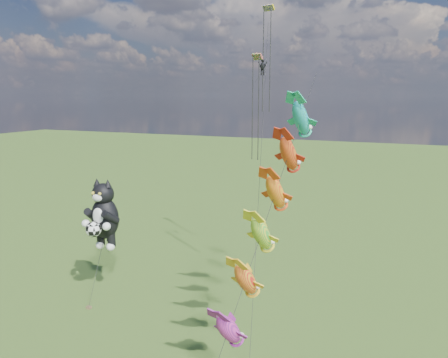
% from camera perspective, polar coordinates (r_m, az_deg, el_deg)
% --- Properties ---
extents(ground, '(300.00, 300.00, 0.00)m').
position_cam_1_polar(ground, '(38.55, -24.85, -17.09)').
color(ground, '#234511').
extents(cat_kite_rig, '(2.87, 4.28, 10.49)m').
position_cam_1_polar(cat_kite_rig, '(39.01, -15.49, -4.41)').
color(cat_kite_rig, brown).
rests_on(cat_kite_rig, ground).
extents(fish_windsock_rig, '(2.88, 15.79, 18.99)m').
position_cam_1_polar(fish_windsock_rig, '(25.64, 5.83, -4.47)').
color(fish_windsock_rig, brown).
rests_on(fish_windsock_rig, ground).
extents(parafoil_rig, '(5.24, 16.95, 25.44)m').
position_cam_1_polar(parafoil_rig, '(39.13, 5.03, 13.74)').
color(parafoil_rig, brown).
rests_on(parafoil_rig, ground).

